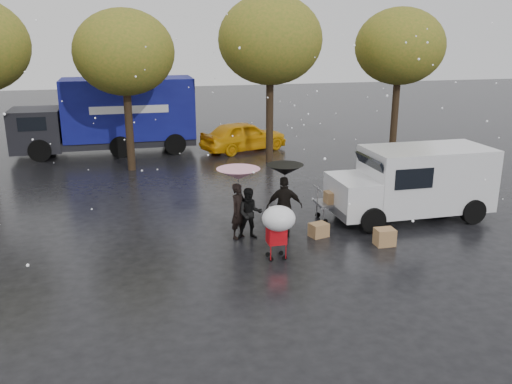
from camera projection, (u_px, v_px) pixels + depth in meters
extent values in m
plane|color=black|center=(278.00, 252.00, 14.31)|extent=(90.00, 90.00, 0.00)
imported|color=black|center=(239.00, 211.00, 15.11)|extent=(0.68, 0.66, 1.58)
imported|color=black|center=(250.00, 214.00, 15.08)|extent=(0.78, 0.64, 1.46)
imported|color=black|center=(284.00, 207.00, 15.21)|extent=(1.08, 0.58, 1.74)
cylinder|color=#4C4C4C|center=(239.00, 206.00, 15.07)|extent=(0.02, 0.02, 1.86)
cone|color=#E25D7F|center=(238.00, 174.00, 14.81)|extent=(1.21, 1.21, 0.30)
sphere|color=#4C4C4C|center=(238.00, 173.00, 14.80)|extent=(0.06, 0.06, 0.06)
cylinder|color=#4C4C4C|center=(284.00, 203.00, 15.18)|extent=(0.02, 0.02, 1.94)
cone|color=black|center=(285.00, 170.00, 14.90)|extent=(1.03, 1.03, 0.30)
sphere|color=#4C4C4C|center=(285.00, 169.00, 14.89)|extent=(0.06, 0.06, 0.06)
cube|color=slate|center=(340.00, 202.00, 16.67)|extent=(1.50, 0.80, 0.08)
cylinder|color=slate|center=(317.00, 196.00, 16.43)|extent=(0.04, 0.04, 0.60)
cube|color=#956841|center=(350.00, 193.00, 16.78)|extent=(0.55, 0.45, 0.40)
cube|color=#956841|center=(333.00, 197.00, 16.45)|extent=(0.45, 0.40, 0.35)
cube|color=#956841|center=(352.00, 185.00, 16.44)|extent=(0.40, 0.35, 0.28)
cube|color=tan|center=(342.00, 199.00, 16.66)|extent=(0.90, 0.55, 0.12)
cylinder|color=black|center=(325.00, 222.00, 16.37)|extent=(0.16, 0.05, 0.16)
cylinder|color=black|center=(318.00, 215.00, 16.97)|extent=(0.16, 0.05, 0.16)
cylinder|color=black|center=(362.00, 218.00, 16.65)|extent=(0.16, 0.05, 0.16)
cylinder|color=black|center=(353.00, 212.00, 17.24)|extent=(0.16, 0.05, 0.16)
cube|color=red|center=(276.00, 235.00, 13.75)|extent=(0.47, 0.41, 0.45)
cylinder|color=red|center=(279.00, 223.00, 13.47)|extent=(0.42, 0.02, 0.02)
cylinder|color=#4C4C4C|center=(279.00, 226.00, 13.49)|extent=(0.02, 0.02, 0.60)
ellipsoid|color=white|center=(279.00, 218.00, 13.43)|extent=(0.84, 0.84, 0.63)
cylinder|color=black|center=(271.00, 259.00, 13.73)|extent=(0.12, 0.04, 0.12)
cylinder|color=black|center=(268.00, 254.00, 14.03)|extent=(0.12, 0.04, 0.12)
cylinder|color=black|center=(285.00, 258.00, 13.81)|extent=(0.12, 0.04, 0.12)
cylinder|color=black|center=(281.00, 253.00, 14.11)|extent=(0.12, 0.04, 0.12)
cube|color=silver|center=(426.00, 178.00, 16.75)|extent=(3.80, 2.00, 1.90)
cube|color=silver|center=(353.00, 196.00, 16.31)|extent=(1.20, 1.95, 1.10)
cube|color=black|center=(372.00, 167.00, 16.20)|extent=(0.37, 1.70, 0.67)
cube|color=slate|center=(336.00, 210.00, 16.30)|extent=(0.12, 1.90, 0.25)
cylinder|color=black|center=(372.00, 220.00, 15.61)|extent=(0.76, 0.28, 0.76)
cylinder|color=black|center=(346.00, 201.00, 17.38)|extent=(0.76, 0.28, 0.76)
cylinder|color=black|center=(473.00, 211.00, 16.37)|extent=(0.76, 0.28, 0.76)
cylinder|color=black|center=(438.00, 194.00, 18.14)|extent=(0.76, 0.28, 0.76)
cube|color=#0C0D60|center=(129.00, 108.00, 25.61)|extent=(6.00, 2.50, 2.80)
cube|color=black|center=(37.00, 130.00, 24.89)|extent=(2.20, 2.40, 1.90)
cube|color=black|center=(110.00, 141.00, 25.83)|extent=(8.00, 2.30, 0.35)
cube|color=silver|center=(129.00, 110.00, 24.41)|extent=(3.50, 0.03, 0.35)
cylinder|color=black|center=(40.00, 151.00, 24.08)|extent=(1.00, 0.30, 1.00)
cylinder|color=black|center=(46.00, 141.00, 26.22)|extent=(1.00, 0.30, 1.00)
cylinder|color=black|center=(175.00, 144.00, 25.46)|extent=(1.00, 0.30, 1.00)
cylinder|color=black|center=(171.00, 135.00, 27.60)|extent=(1.00, 0.30, 1.00)
cube|color=#956841|center=(385.00, 237.00, 14.73)|extent=(0.53, 0.43, 0.47)
cube|color=#956841|center=(319.00, 230.00, 15.36)|extent=(0.58, 0.50, 0.39)
imported|color=#F3AA0C|center=(244.00, 136.00, 26.20)|extent=(4.59, 3.02, 1.45)
cylinder|color=black|center=(129.00, 117.00, 22.16)|extent=(0.32, 0.32, 4.48)
ellipsoid|color=#49601B|center=(124.00, 52.00, 21.43)|extent=(4.00, 4.00, 3.40)
cylinder|color=black|center=(270.00, 107.00, 23.48)|extent=(0.32, 0.32, 4.90)
ellipsoid|color=#49601B|center=(270.00, 40.00, 22.68)|extent=(4.40, 4.40, 3.74)
cylinder|color=black|center=(395.00, 106.00, 24.90)|extent=(0.32, 0.32, 4.62)
ellipsoid|color=#49601B|center=(400.00, 46.00, 24.15)|extent=(4.00, 4.00, 3.40)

